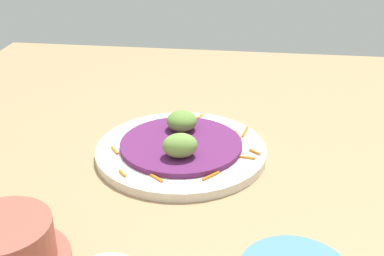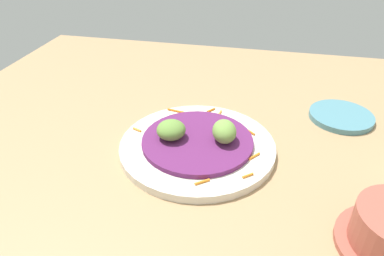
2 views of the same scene
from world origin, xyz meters
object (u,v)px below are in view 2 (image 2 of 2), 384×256
(main_plate, at_px, (197,146))
(guac_scoop_left, at_px, (224,131))
(side_plate_small, at_px, (341,116))
(guac_scoop_center, at_px, (171,130))

(main_plate, distance_m, guac_scoop_left, 0.06)
(guac_scoop_left, height_order, side_plate_small, guac_scoop_left)
(guac_scoop_left, relative_size, side_plate_small, 0.42)
(main_plate, xyz_separation_m, guac_scoop_center, (-0.01, 0.05, 0.03))
(main_plate, height_order, guac_scoop_left, guac_scoop_left)
(guac_scoop_left, relative_size, guac_scoop_center, 1.04)
(guac_scoop_center, bearing_deg, guac_scoop_left, -83.05)
(main_plate, bearing_deg, guac_scoop_left, -83.05)
(main_plate, distance_m, guac_scoop_center, 0.06)
(guac_scoop_center, relative_size, side_plate_small, 0.40)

